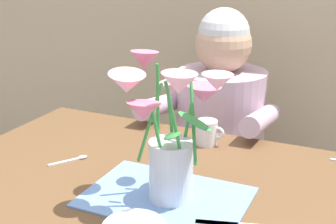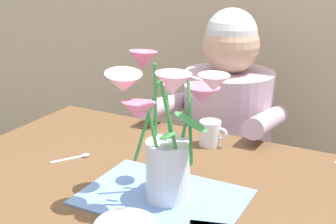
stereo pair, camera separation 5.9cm
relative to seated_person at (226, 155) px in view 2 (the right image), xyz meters
The scene contains 6 objects.
dining_table 0.62m from the seated_person, 89.12° to the right, with size 1.20×0.80×0.74m.
seated_person is the anchor object (origin of this frame).
striped_placemat 0.72m from the seated_person, 82.54° to the right, with size 0.40×0.28×0.01m, color #6B93D1.
flower_vase 0.79m from the seated_person, 81.54° to the right, with size 0.30×0.26×0.36m.
ceramic_mug 0.40m from the seated_person, 78.88° to the right, with size 0.09×0.07×0.08m.
spoon_2 0.68m from the seated_person, 112.46° to the right, with size 0.08×0.11×0.01m.
Camera 2 is at (0.57, -0.98, 1.32)m, focal length 49.49 mm.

